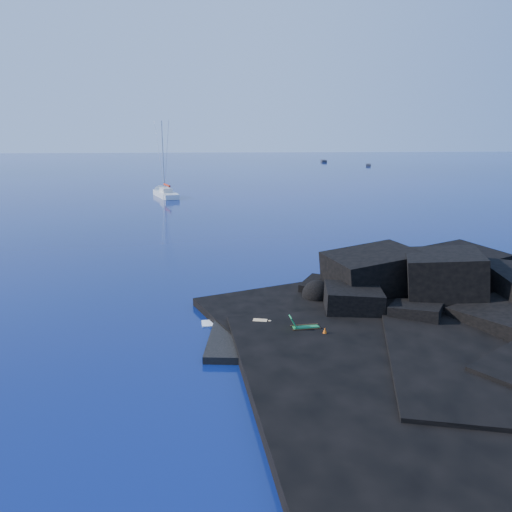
{
  "coord_description": "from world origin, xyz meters",
  "views": [
    {
      "loc": [
        0.97,
        -22.4,
        10.17
      ],
      "look_at": [
        3.11,
        9.42,
        2.0
      ],
      "focal_mm": 35.0,
      "sensor_mm": 36.0,
      "label": 1
    }
  ],
  "objects": [
    {
      "name": "distant_boat_b",
      "position": [
        42.03,
        117.03,
        0.0
      ],
      "size": [
        2.43,
        4.34,
        0.55
      ],
      "primitive_type": "cube",
      "rotation": [
        0.0,
        0.0,
        -0.29
      ],
      "color": "#2B2A30",
      "rests_on": "ground"
    },
    {
      "name": "sunbather",
      "position": [
        2.79,
        1.5,
        0.54
      ],
      "size": [
        2.03,
        0.91,
        0.27
      ],
      "primitive_type": null,
      "rotation": [
        0.0,
        0.0,
        -0.22
      ],
      "color": "#E2B476",
      "rests_on": "towel"
    },
    {
      "name": "beach",
      "position": [
        4.5,
        0.5,
        0.0
      ],
      "size": [
        9.08,
        6.86,
        0.7
      ],
      "primitive_type": "cube",
      "rotation": [
        0.0,
        0.0,
        -0.1
      ],
      "color": "black",
      "rests_on": "ground"
    },
    {
      "name": "sailboat",
      "position": [
        -7.78,
        54.81,
        0.0
      ],
      "size": [
        5.86,
        11.01,
        11.41
      ],
      "primitive_type": null,
      "rotation": [
        0.0,
        0.0,
        0.35
      ],
      "color": "silver",
      "rests_on": "ground"
    },
    {
      "name": "towel",
      "position": [
        2.79,
        1.5,
        0.38
      ],
      "size": [
        2.24,
        1.42,
        0.05
      ],
      "primitive_type": "cube",
      "rotation": [
        0.0,
        0.0,
        -0.22
      ],
      "color": "silver",
      "rests_on": "beach"
    },
    {
      "name": "surf_foam",
      "position": [
        5.0,
        5.0,
        0.0
      ],
      "size": [
        10.0,
        8.0,
        0.06
      ],
      "primitive_type": null,
      "color": "white",
      "rests_on": "ground"
    },
    {
      "name": "deck_chair",
      "position": [
        4.97,
        0.37,
        0.85
      ],
      "size": [
        1.51,
        0.78,
        1.0
      ],
      "primitive_type": null,
      "rotation": [
        0.0,
        0.0,
        0.1
      ],
      "color": "#186F3A",
      "rests_on": "beach"
    },
    {
      "name": "distant_boat_a",
      "position": [
        32.83,
        134.56,
        0.0
      ],
      "size": [
        1.84,
        4.82,
        0.63
      ],
      "primitive_type": "cube",
      "rotation": [
        0.0,
        0.0,
        -0.08
      ],
      "color": "#27272C",
      "rests_on": "ground"
    },
    {
      "name": "ground",
      "position": [
        0.0,
        0.0,
        0.0
      ],
      "size": [
        400.0,
        400.0,
        0.0
      ],
      "primitive_type": "plane",
      "color": "#031235",
      "rests_on": "ground"
    },
    {
      "name": "headland",
      "position": [
        13.0,
        3.0,
        0.0
      ],
      "size": [
        24.0,
        24.0,
        3.6
      ],
      "primitive_type": null,
      "color": "black",
      "rests_on": "ground"
    },
    {
      "name": "marker_cone",
      "position": [
        5.77,
        -0.37,
        0.64
      ],
      "size": [
        0.45,
        0.45,
        0.57
      ],
      "primitive_type": "cone",
      "rotation": [
        0.0,
        0.0,
        0.23
      ],
      "color": "#DA530B",
      "rests_on": "beach"
    }
  ]
}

